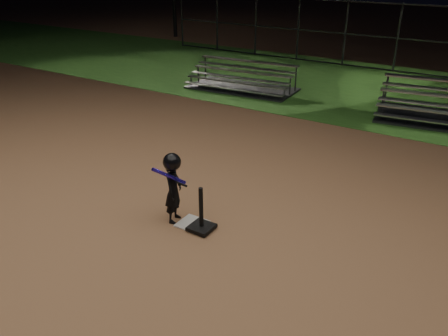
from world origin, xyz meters
TOP-DOWN VIEW (x-y plane):
  - ground at (0.00, 0.00)m, footprint 80.00×80.00m
  - grass_strip at (0.00, 10.00)m, footprint 60.00×8.00m
  - home_plate at (0.00, 0.00)m, footprint 0.45×0.45m
  - batting_tee at (0.24, -0.06)m, footprint 0.38×0.38m
  - child_batter at (-0.33, -0.05)m, footprint 0.45×0.66m
  - bleacher_left at (-3.59, 7.74)m, footprint 3.62×1.96m
  - backstop_fence at (0.00, 13.00)m, footprint 20.08×0.08m

SIDE VIEW (x-z plane):
  - ground at x=0.00m, z-range 0.00..0.00m
  - grass_strip at x=0.00m, z-range 0.00..0.01m
  - home_plate at x=0.00m, z-range 0.00..0.02m
  - batting_tee at x=0.24m, z-range -0.22..0.54m
  - bleacher_left at x=-3.59m, z-range -0.25..0.61m
  - child_batter at x=-0.33m, z-range 0.04..1.27m
  - backstop_fence at x=0.00m, z-range 0.00..2.50m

